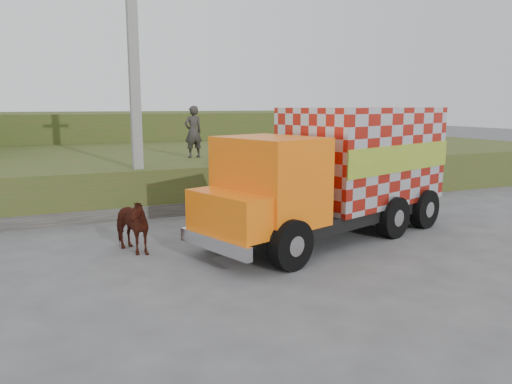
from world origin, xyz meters
name	(u,v)px	position (x,y,z in m)	size (l,w,h in m)	color
ground	(217,249)	(0.00, 0.00, 0.00)	(120.00, 120.00, 0.00)	#474749
embankment	(139,170)	(0.00, 10.00, 0.75)	(40.00, 12.00, 1.50)	#304F1A
embankment_far	(103,136)	(0.00, 22.00, 1.50)	(40.00, 12.00, 3.00)	#304F1A
retaining_strip	(109,214)	(-2.00, 4.20, 0.20)	(16.00, 0.50, 0.40)	#595651
utility_pole	(135,85)	(-1.00, 4.60, 4.08)	(1.20, 0.30, 8.00)	gray
cargo_truck	(340,171)	(3.48, 0.01, 1.75)	(8.00, 4.73, 3.41)	black
cow	(128,225)	(-2.00, 0.62, 0.67)	(0.72, 1.59, 1.34)	#35190D
pedestrian	(193,132)	(1.56, 7.11, 2.47)	(0.71, 0.47, 1.95)	#2B2926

